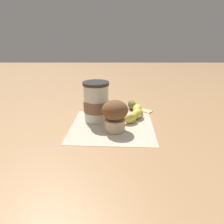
% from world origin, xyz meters
% --- Properties ---
extents(ground_plane, '(3.00, 3.00, 0.00)m').
position_xyz_m(ground_plane, '(0.00, 0.00, 0.00)').
color(ground_plane, '#A87C51').
extents(paper_napkin, '(0.28, 0.28, 0.00)m').
position_xyz_m(paper_napkin, '(0.00, 0.00, 0.00)').
color(paper_napkin, beige).
rests_on(paper_napkin, ground_plane).
extents(coffee_cup, '(0.09, 0.09, 0.13)m').
position_xyz_m(coffee_cup, '(-0.05, 0.05, 0.07)').
color(coffee_cup, silver).
rests_on(coffee_cup, paper_napkin).
extents(muffin, '(0.08, 0.08, 0.10)m').
position_xyz_m(muffin, '(0.01, -0.03, 0.05)').
color(muffin, beige).
rests_on(muffin, paper_napkin).
extents(banana, '(0.09, 0.19, 0.03)m').
position_xyz_m(banana, '(0.08, 0.09, 0.02)').
color(banana, '#D6CC4C').
rests_on(banana, paper_napkin).
extents(sugar_packet, '(0.06, 0.06, 0.01)m').
position_xyz_m(sugar_packet, '(0.13, 0.14, 0.00)').
color(sugar_packet, '#E0B27F').
rests_on(sugar_packet, ground_plane).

